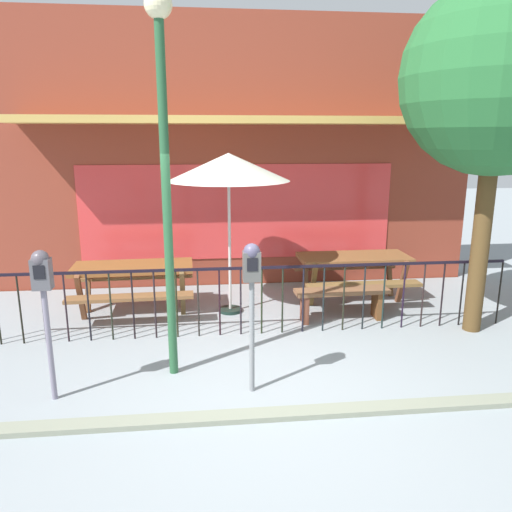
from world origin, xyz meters
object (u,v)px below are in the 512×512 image
street_tree (499,79)px  street_lamp (164,139)px  parking_meter_far (43,286)px  picnic_table_right (353,265)px  parking_meter_near (252,279)px  patio_bench (342,297)px  picnic_table_left (133,275)px  patio_umbrella (229,168)px

street_tree → street_lamp: size_ratio=1.14×
parking_meter_far → street_tree: (5.35, 1.33, 2.14)m
picnic_table_right → parking_meter_near: 3.49m
picnic_table_right → parking_meter_far: 4.93m
patio_bench → picnic_table_right: bearing=63.2°
street_tree → street_lamp: (-4.14, -0.86, -0.73)m
picnic_table_left → street_tree: bearing=-13.8°
parking_meter_far → street_lamp: street_lamp is taller
picnic_table_right → patio_umbrella: 2.63m
picnic_table_left → patio_umbrella: 2.19m
picnic_table_right → patio_bench: bearing=-116.8°
picnic_table_left → parking_meter_near: parking_meter_near is taller
patio_bench → picnic_table_left: bearing=168.7°
patio_umbrella → street_tree: bearing=-18.2°
patio_umbrella → parking_meter_near: patio_umbrella is taller
picnic_table_right → street_tree: 3.38m
picnic_table_right → patio_bench: 0.99m
patio_umbrella → parking_meter_near: size_ratio=1.50×
parking_meter_near → street_tree: size_ratio=0.35×
parking_meter_far → patio_bench: bearing=27.8°
patio_bench → parking_meter_near: bearing=-128.1°
picnic_table_left → patio_umbrella: bearing=-3.3°
parking_meter_far → street_tree: 5.92m
parking_meter_near → street_lamp: 1.71m
parking_meter_far → patio_umbrella: bearing=50.9°
parking_meter_far → street_tree: size_ratio=0.34×
picnic_table_right → street_lamp: size_ratio=0.44×
picnic_table_left → patio_bench: (3.10, -0.62, -0.26)m
street_tree → street_lamp: bearing=-168.3°
picnic_table_right → street_lamp: street_lamp is taller
patio_bench → street_lamp: street_lamp is taller
picnic_table_left → street_tree: size_ratio=0.40×
picnic_table_left → patio_bench: picnic_table_left is taller
street_lamp → parking_meter_far: bearing=-158.9°
patio_umbrella → street_lamp: (-0.77, -1.97, 0.42)m
picnic_table_right → parking_meter_far: parking_meter_far is taller
patio_bench → street_tree: street_tree is taller
picnic_table_right → parking_meter_near: bearing=-125.0°
patio_bench → parking_meter_far: size_ratio=0.88×
street_tree → parking_meter_near: bearing=-157.1°
parking_meter_far → street_tree: street_tree is taller
patio_umbrella → street_lamp: 2.16m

